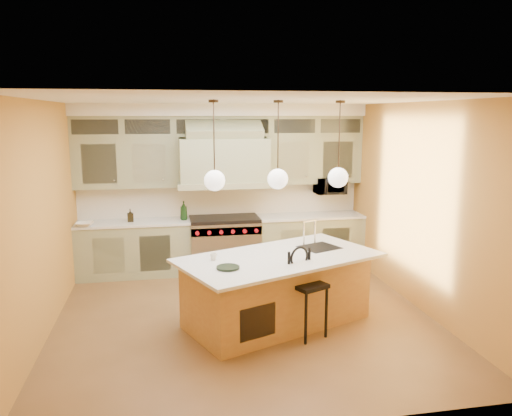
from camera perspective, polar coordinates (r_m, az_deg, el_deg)
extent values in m
plane|color=brown|center=(6.96, -1.35, -12.37)|extent=(5.00, 5.00, 0.00)
plane|color=white|center=(6.41, -1.46, 12.22)|extent=(5.00, 5.00, 0.00)
plane|color=#B27B31|center=(8.98, -3.95, 2.46)|extent=(5.00, 0.00, 5.00)
plane|color=#B27B31|center=(4.16, 4.14, -7.18)|extent=(5.00, 0.00, 5.00)
plane|color=#B27B31|center=(6.62, -23.28, -1.31)|extent=(0.00, 5.00, 5.00)
plane|color=#B27B31|center=(7.35, 18.21, 0.13)|extent=(0.00, 5.00, 5.00)
cube|color=gray|center=(8.82, -13.70, -4.61)|extent=(1.90, 0.65, 0.90)
cube|color=gray|center=(9.17, 6.06, -3.77)|extent=(1.90, 0.65, 0.90)
cube|color=silver|center=(8.71, -13.84, -1.62)|extent=(1.90, 0.68, 0.04)
cube|color=silver|center=(9.06, 6.12, -0.90)|extent=(1.90, 0.68, 0.04)
cube|color=silver|center=(8.99, -3.92, 0.99)|extent=(5.00, 0.04, 0.56)
cube|color=gray|center=(8.71, -14.57, 5.04)|extent=(1.75, 0.35, 0.85)
cube|color=gray|center=(9.08, 6.42, 5.53)|extent=(1.75, 0.35, 0.85)
cube|color=gray|center=(8.58, -3.72, 5.45)|extent=(1.50, 0.70, 0.75)
cube|color=gray|center=(8.62, -3.69, 2.80)|extent=(1.60, 0.76, 0.10)
cube|color=#333833|center=(8.72, -3.90, 9.31)|extent=(5.00, 0.35, 0.35)
cube|color=white|center=(8.69, -3.91, 11.12)|extent=(5.00, 0.47, 0.20)
cube|color=silver|center=(8.84, -3.60, -4.29)|extent=(1.20, 0.70, 0.90)
cube|color=black|center=(8.73, -3.64, -1.24)|extent=(1.20, 0.70, 0.06)
cube|color=silver|center=(8.45, -3.36, -2.67)|extent=(1.20, 0.06, 0.14)
cube|color=#9E6A38|center=(6.67, 2.40, -9.39)|extent=(2.55, 1.90, 0.88)
cube|color=silver|center=(6.49, 2.68, -5.69)|extent=(2.88, 2.23, 0.04)
cube|color=black|center=(6.95, 7.24, -4.65)|extent=(0.63, 0.60, 0.05)
cylinder|color=black|center=(6.12, 5.72, -12.49)|extent=(0.04, 0.04, 0.64)
cylinder|color=black|center=(6.33, 8.03, -11.75)|extent=(0.04, 0.04, 0.64)
cylinder|color=black|center=(6.36, 3.71, -11.57)|extent=(0.04, 0.04, 0.64)
cylinder|color=black|center=(6.56, 6.00, -10.89)|extent=(0.04, 0.04, 0.64)
cube|color=black|center=(6.22, 5.93, -8.75)|extent=(0.52, 0.52, 0.05)
torus|color=black|center=(6.24, 4.97, -5.64)|extent=(0.27, 0.15, 0.28)
imported|color=black|center=(9.17, 8.45, 2.54)|extent=(0.54, 0.37, 0.30)
imported|color=black|center=(8.62, -8.26, -0.30)|extent=(0.14, 0.14, 0.33)
imported|color=black|center=(8.67, -14.17, -0.83)|extent=(0.11, 0.11, 0.22)
imported|color=white|center=(8.53, -18.97, -1.77)|extent=(0.30, 0.30, 0.07)
imported|color=white|center=(6.32, -4.90, -5.55)|extent=(0.10, 0.10, 0.09)
cylinder|color=#2D2319|center=(6.14, -4.89, 12.08)|extent=(0.12, 0.12, 0.03)
cylinder|color=#2D2319|center=(6.14, -4.82, 7.92)|extent=(0.02, 0.02, 0.93)
sphere|color=white|center=(6.19, -4.75, 3.15)|extent=(0.26, 0.26, 0.26)
cylinder|color=#2D2319|center=(6.27, 2.57, 12.07)|extent=(0.12, 0.12, 0.03)
cylinder|color=#2D2319|center=(6.27, 2.54, 8.00)|extent=(0.02, 0.02, 0.93)
sphere|color=white|center=(6.32, 2.50, 3.33)|extent=(0.26, 0.26, 0.26)
cylinder|color=#2D2319|center=(6.49, 9.61, 11.89)|extent=(0.12, 0.12, 0.03)
cylinder|color=#2D2319|center=(6.50, 9.49, 7.96)|extent=(0.02, 0.02, 0.93)
sphere|color=white|center=(6.54, 9.35, 3.45)|extent=(0.26, 0.26, 0.26)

